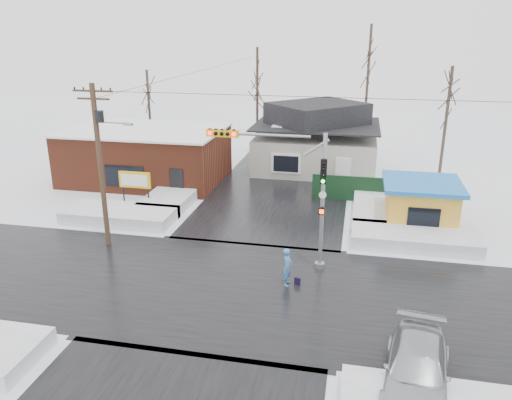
% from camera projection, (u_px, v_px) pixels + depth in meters
% --- Properties ---
extents(ground, '(120.00, 120.00, 0.00)m').
position_uv_depth(ground, '(229.00, 288.00, 23.58)').
color(ground, white).
rests_on(ground, ground).
extents(road_ns, '(10.00, 120.00, 0.02)m').
position_uv_depth(road_ns, '(229.00, 288.00, 23.57)').
color(road_ns, black).
rests_on(road_ns, ground).
extents(road_ew, '(120.00, 10.00, 0.02)m').
position_uv_depth(road_ew, '(229.00, 288.00, 23.57)').
color(road_ew, black).
rests_on(road_ew, ground).
extents(snowbank_nw, '(7.00, 3.00, 0.80)m').
position_uv_depth(snowbank_nw, '(120.00, 215.00, 31.65)').
color(snowbank_nw, white).
rests_on(snowbank_nw, ground).
extents(snowbank_ne, '(7.00, 3.00, 0.80)m').
position_uv_depth(snowbank_ne, '(414.00, 238.00, 28.19)').
color(snowbank_ne, white).
rests_on(snowbank_ne, ground).
extents(snowbank_nside_w, '(3.00, 8.00, 0.80)m').
position_uv_depth(snowbank_nside_w, '(177.00, 193.00, 35.89)').
color(snowbank_nside_w, white).
rests_on(snowbank_nside_w, ground).
extents(snowbank_nside_e, '(3.00, 8.00, 0.80)m').
position_uv_depth(snowbank_nside_e, '(376.00, 206.00, 33.19)').
color(snowbank_nside_e, white).
rests_on(snowbank_nside_e, ground).
extents(traffic_signal, '(6.05, 0.68, 7.00)m').
position_uv_depth(traffic_signal, '(291.00, 182.00, 24.36)').
color(traffic_signal, gray).
rests_on(traffic_signal, ground).
extents(utility_pole, '(3.15, 0.44, 9.00)m').
position_uv_depth(utility_pole, '(101.00, 157.00, 26.66)').
color(utility_pole, '#382619').
rests_on(utility_pole, ground).
extents(brick_building, '(12.20, 8.20, 4.12)m').
position_uv_depth(brick_building, '(146.00, 154.00, 39.81)').
color(brick_building, brown).
rests_on(brick_building, ground).
extents(marquee_sign, '(2.20, 0.21, 2.55)m').
position_uv_depth(marquee_sign, '(135.00, 181.00, 33.46)').
color(marquee_sign, black).
rests_on(marquee_sign, ground).
extents(house, '(10.40, 8.40, 5.76)m').
position_uv_depth(house, '(316.00, 139.00, 42.67)').
color(house, '#B8B4A6').
rests_on(house, ground).
extents(kiosk, '(4.60, 4.60, 2.88)m').
position_uv_depth(kiosk, '(420.00, 204.00, 30.51)').
color(kiosk, gold).
rests_on(kiosk, ground).
extents(fence, '(8.00, 0.12, 1.80)m').
position_uv_depth(fence, '(369.00, 190.00, 34.98)').
color(fence, black).
rests_on(fence, ground).
extents(tree_far_left, '(3.00, 3.00, 10.00)m').
position_uv_depth(tree_far_left, '(257.00, 70.00, 45.78)').
color(tree_far_left, '#332821').
rests_on(tree_far_left, ground).
extents(tree_far_mid, '(3.00, 3.00, 12.00)m').
position_uv_depth(tree_far_mid, '(370.00, 52.00, 45.18)').
color(tree_far_mid, '#332821').
rests_on(tree_far_mid, ground).
extents(tree_far_right, '(3.00, 3.00, 9.00)m').
position_uv_depth(tree_far_right, '(450.00, 91.00, 37.41)').
color(tree_far_right, '#332821').
rests_on(tree_far_right, ground).
extents(tree_far_west, '(3.00, 3.00, 8.00)m').
position_uv_depth(tree_far_west, '(148.00, 88.00, 46.38)').
color(tree_far_west, '#332821').
rests_on(tree_far_west, ground).
extents(pedestrian, '(0.52, 0.72, 1.86)m').
position_uv_depth(pedestrian, '(287.00, 267.00, 23.62)').
color(pedestrian, '#3F75B3').
rests_on(pedestrian, ground).
extents(car, '(2.82, 5.47, 1.52)m').
position_uv_depth(car, '(416.00, 370.00, 16.81)').
color(car, '#AEB1B5').
rests_on(car, ground).
extents(shopping_bag, '(0.30, 0.19, 0.35)m').
position_uv_depth(shopping_bag, '(297.00, 281.00, 23.87)').
color(shopping_bag, black).
rests_on(shopping_bag, ground).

